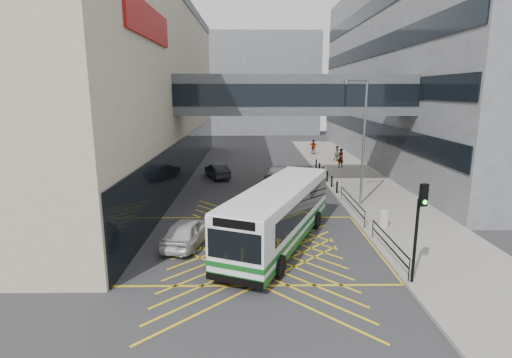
{
  "coord_description": "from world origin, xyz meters",
  "views": [
    {
      "loc": [
        -0.26,
        -19.49,
        7.79
      ],
      "look_at": [
        0.0,
        4.0,
        2.6
      ],
      "focal_mm": 28.0,
      "sensor_mm": 36.0,
      "label": 1
    }
  ],
  "objects_px": {
    "car_dark": "(217,171)",
    "pedestrian_a": "(340,158)",
    "traffic_light": "(419,219)",
    "street_lamp": "(362,136)",
    "pedestrian_b": "(337,154)",
    "car_silver": "(279,173)",
    "litter_bin": "(384,219)",
    "pedestrian_c": "(313,147)",
    "car_white": "(188,231)",
    "bus": "(280,213)"
  },
  "relations": [
    {
      "from": "pedestrian_a",
      "to": "bus",
      "type": "bearing_deg",
      "value": 45.61
    },
    {
      "from": "car_silver",
      "to": "litter_bin",
      "type": "distance_m",
      "value": 13.38
    },
    {
      "from": "street_lamp",
      "to": "pedestrian_a",
      "type": "xyz_separation_m",
      "value": [
        1.72,
        13.57,
        -3.76
      ]
    },
    {
      "from": "street_lamp",
      "to": "litter_bin",
      "type": "height_order",
      "value": "street_lamp"
    },
    {
      "from": "car_silver",
      "to": "litter_bin",
      "type": "bearing_deg",
      "value": 125.57
    },
    {
      "from": "car_white",
      "to": "litter_bin",
      "type": "distance_m",
      "value": 11.1
    },
    {
      "from": "street_lamp",
      "to": "pedestrian_a",
      "type": "relative_size",
      "value": 4.26
    },
    {
      "from": "car_white",
      "to": "car_silver",
      "type": "bearing_deg",
      "value": -99.72
    },
    {
      "from": "car_silver",
      "to": "traffic_light",
      "type": "bearing_deg",
      "value": 115.11
    },
    {
      "from": "bus",
      "to": "pedestrian_b",
      "type": "relative_size",
      "value": 6.63
    },
    {
      "from": "car_dark",
      "to": "traffic_light",
      "type": "xyz_separation_m",
      "value": [
        9.72,
        -20.89,
        2.21
      ]
    },
    {
      "from": "car_white",
      "to": "pedestrian_a",
      "type": "distance_m",
      "value": 23.9
    },
    {
      "from": "street_lamp",
      "to": "pedestrian_b",
      "type": "bearing_deg",
      "value": 59.5
    },
    {
      "from": "car_silver",
      "to": "pedestrian_b",
      "type": "xyz_separation_m",
      "value": [
        7.19,
        9.72,
        0.23
      ]
    },
    {
      "from": "street_lamp",
      "to": "pedestrian_c",
      "type": "height_order",
      "value": "street_lamp"
    },
    {
      "from": "bus",
      "to": "litter_bin",
      "type": "height_order",
      "value": "bus"
    },
    {
      "from": "car_silver",
      "to": "traffic_light",
      "type": "xyz_separation_m",
      "value": [
        4.23,
        -19.17,
        2.1
      ]
    },
    {
      "from": "pedestrian_a",
      "to": "pedestrian_c",
      "type": "height_order",
      "value": "pedestrian_a"
    },
    {
      "from": "bus",
      "to": "street_lamp",
      "type": "bearing_deg",
      "value": 71.28
    },
    {
      "from": "bus",
      "to": "car_dark",
      "type": "height_order",
      "value": "bus"
    },
    {
      "from": "traffic_light",
      "to": "pedestrian_c",
      "type": "distance_m",
      "value": 33.84
    },
    {
      "from": "traffic_light",
      "to": "street_lamp",
      "type": "bearing_deg",
      "value": 70.13
    },
    {
      "from": "car_silver",
      "to": "traffic_light",
      "type": "relative_size",
      "value": 1.19
    },
    {
      "from": "street_lamp",
      "to": "litter_bin",
      "type": "distance_m",
      "value": 6.33
    },
    {
      "from": "car_white",
      "to": "pedestrian_a",
      "type": "xyz_separation_m",
      "value": [
        12.36,
        20.45,
        0.42
      ]
    },
    {
      "from": "car_white",
      "to": "street_lamp",
      "type": "bearing_deg",
      "value": -135.53
    },
    {
      "from": "car_dark",
      "to": "pedestrian_b",
      "type": "xyz_separation_m",
      "value": [
        12.68,
        8.0,
        0.34
      ]
    },
    {
      "from": "car_white",
      "to": "pedestrian_c",
      "type": "relative_size",
      "value": 2.54
    },
    {
      "from": "pedestrian_a",
      "to": "pedestrian_b",
      "type": "xyz_separation_m",
      "value": [
        0.5,
        3.81,
        -0.14
      ]
    },
    {
      "from": "street_lamp",
      "to": "pedestrian_c",
      "type": "bearing_deg",
      "value": 66.03
    },
    {
      "from": "bus",
      "to": "car_white",
      "type": "xyz_separation_m",
      "value": [
        -4.75,
        -0.14,
        -0.94
      ]
    },
    {
      "from": "litter_bin",
      "to": "pedestrian_c",
      "type": "bearing_deg",
      "value": 89.89
    },
    {
      "from": "car_dark",
      "to": "pedestrian_b",
      "type": "distance_m",
      "value": 15.0
    },
    {
      "from": "car_white",
      "to": "car_silver",
      "type": "height_order",
      "value": "car_silver"
    },
    {
      "from": "car_white",
      "to": "car_silver",
      "type": "distance_m",
      "value": 15.6
    },
    {
      "from": "car_dark",
      "to": "litter_bin",
      "type": "distance_m",
      "value": 17.65
    },
    {
      "from": "car_white",
      "to": "traffic_light",
      "type": "relative_size",
      "value": 1.09
    },
    {
      "from": "car_dark",
      "to": "pedestrian_a",
      "type": "bearing_deg",
      "value": 177.7
    },
    {
      "from": "street_lamp",
      "to": "litter_bin",
      "type": "bearing_deg",
      "value": -110.35
    },
    {
      "from": "litter_bin",
      "to": "pedestrian_c",
      "type": "relative_size",
      "value": 0.53
    },
    {
      "from": "bus",
      "to": "traffic_light",
      "type": "distance_m",
      "value": 7.13
    },
    {
      "from": "traffic_light",
      "to": "pedestrian_b",
      "type": "height_order",
      "value": "traffic_light"
    },
    {
      "from": "car_white",
      "to": "traffic_light",
      "type": "distance_m",
      "value": 11.14
    },
    {
      "from": "street_lamp",
      "to": "pedestrian_a",
      "type": "distance_m",
      "value": 14.19
    },
    {
      "from": "bus",
      "to": "street_lamp",
      "type": "xyz_separation_m",
      "value": [
        5.89,
        6.75,
        3.25
      ]
    },
    {
      "from": "pedestrian_b",
      "to": "car_white",
      "type": "bearing_deg",
      "value": -138.26
    },
    {
      "from": "pedestrian_b",
      "to": "traffic_light",
      "type": "bearing_deg",
      "value": -116.18
    },
    {
      "from": "car_dark",
      "to": "pedestrian_a",
      "type": "xyz_separation_m",
      "value": [
        12.18,
        4.2,
        0.48
      ]
    },
    {
      "from": "litter_bin",
      "to": "car_dark",
      "type": "bearing_deg",
      "value": 127.3
    },
    {
      "from": "car_white",
      "to": "car_dark",
      "type": "height_order",
      "value": "car_white"
    }
  ]
}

